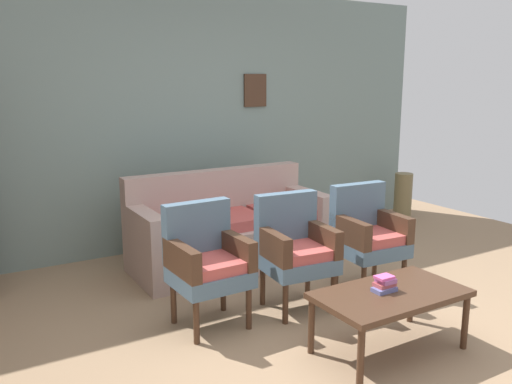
# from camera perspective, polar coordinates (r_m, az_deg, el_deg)

# --- Properties ---
(ground_plane) EXTENTS (7.68, 7.68, 0.00)m
(ground_plane) POSITION_cam_1_polar(r_m,az_deg,el_deg) (3.92, 8.29, -15.34)
(ground_plane) COLOR #997A5B
(wall_back_with_decor) EXTENTS (6.40, 0.09, 2.70)m
(wall_back_with_decor) POSITION_cam_1_polar(r_m,az_deg,el_deg) (5.77, -8.07, 7.53)
(wall_back_with_decor) COLOR gray
(wall_back_with_decor) RESTS_ON ground
(floral_couch) EXTENTS (1.89, 0.81, 0.90)m
(floral_couch) POSITION_cam_1_polar(r_m,az_deg,el_deg) (5.23, -2.86, -4.25)
(floral_couch) COLOR tan
(floral_couch) RESTS_ON ground
(armchair_row_middle) EXTENTS (0.53, 0.50, 0.90)m
(armchair_row_middle) POSITION_cam_1_polar(r_m,az_deg,el_deg) (3.95, -5.24, -7.11)
(armchair_row_middle) COLOR slate
(armchair_row_middle) RESTS_ON ground
(armchair_near_couch_end) EXTENTS (0.56, 0.54, 0.90)m
(armchair_near_couch_end) POSITION_cam_1_polar(r_m,az_deg,el_deg) (4.23, 4.13, -5.78)
(armchair_near_couch_end) COLOR slate
(armchair_near_couch_end) RESTS_ON ground
(armchair_by_doorway) EXTENTS (0.55, 0.53, 0.90)m
(armchair_by_doorway) POSITION_cam_1_polar(r_m,az_deg,el_deg) (4.68, 11.72, -4.24)
(armchair_by_doorway) COLOR slate
(armchair_by_doorway) RESTS_ON ground
(coffee_table) EXTENTS (1.00, 0.56, 0.42)m
(coffee_table) POSITION_cam_1_polar(r_m,az_deg,el_deg) (3.71, 14.04, -10.81)
(coffee_table) COLOR #472D1E
(coffee_table) RESTS_ON ground
(book_stack_on_table) EXTENTS (0.16, 0.11, 0.10)m
(book_stack_on_table) POSITION_cam_1_polar(r_m,az_deg,el_deg) (3.67, 13.46, -9.44)
(book_stack_on_table) COLOR #6266A4
(book_stack_on_table) RESTS_ON coffee_table
(floor_vase_by_wall) EXTENTS (0.22, 0.22, 0.60)m
(floor_vase_by_wall) POSITION_cam_1_polar(r_m,az_deg,el_deg) (7.16, 15.29, -0.44)
(floor_vase_by_wall) COLOR olive
(floor_vase_by_wall) RESTS_ON ground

